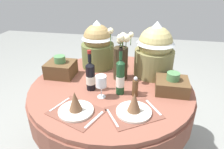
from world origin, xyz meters
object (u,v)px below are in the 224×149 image
(flower_vase, at_px, (121,58))
(wine_bottle_left, at_px, (90,76))
(place_setting_right, at_px, (134,107))
(dining_table, at_px, (111,99))
(pepper_mill, at_px, (135,87))
(woven_basket_side_left, at_px, (61,68))
(place_setting_left, at_px, (76,106))
(wine_glass_left, at_px, (101,82))
(gift_tub_back_right, at_px, (155,48))
(gift_tub_back_left, at_px, (98,43))
(woven_basket_side_right, at_px, (172,85))
(wine_bottle_centre, at_px, (120,77))

(flower_vase, bearing_deg, wine_bottle_left, -131.31)
(place_setting_right, bearing_deg, wine_bottle_left, 146.18)
(dining_table, distance_m, place_setting_right, 0.46)
(pepper_mill, height_order, woven_basket_side_left, woven_basket_side_left)
(place_setting_left, bearing_deg, woven_basket_side_left, 122.77)
(place_setting_left, relative_size, woven_basket_side_left, 1.68)
(wine_bottle_left, distance_m, wine_glass_left, 0.15)
(place_setting_left, height_order, gift_tub_back_right, gift_tub_back_right)
(gift_tub_back_left, distance_m, woven_basket_side_right, 0.81)
(gift_tub_back_left, bearing_deg, wine_bottle_centre, -57.71)
(gift_tub_back_right, distance_m, woven_basket_side_right, 0.38)
(woven_basket_side_left, bearing_deg, place_setting_right, -31.38)
(wine_bottle_left, height_order, gift_tub_back_left, gift_tub_back_left)
(gift_tub_back_left, bearing_deg, pepper_mill, -49.53)
(wine_glass_left, relative_size, gift_tub_back_left, 0.39)
(place_setting_right, relative_size, gift_tub_back_right, 0.87)
(place_setting_left, height_order, gift_tub_back_left, gift_tub_back_left)
(flower_vase, distance_m, woven_basket_side_left, 0.56)
(wine_glass_left, bearing_deg, pepper_mill, 14.57)
(wine_glass_left, bearing_deg, dining_table, 79.35)
(gift_tub_back_right, bearing_deg, pepper_mill, -107.77)
(flower_vase, relative_size, woven_basket_side_right, 1.86)
(dining_table, height_order, wine_bottle_centre, wine_bottle_centre)
(place_setting_right, xyz_separation_m, wine_glass_left, (-0.26, 0.15, 0.09))
(wine_bottle_left, distance_m, gift_tub_back_right, 0.63)
(wine_bottle_left, bearing_deg, wine_glass_left, -41.32)
(wine_glass_left, xyz_separation_m, gift_tub_back_left, (-0.17, 0.55, 0.11))
(gift_tub_back_left, bearing_deg, flower_vase, -39.78)
(flower_vase, bearing_deg, place_setting_left, -112.09)
(pepper_mill, distance_m, woven_basket_side_right, 0.30)
(wine_glass_left, distance_m, woven_basket_side_right, 0.56)
(pepper_mill, bearing_deg, place_setting_left, -143.06)
(wine_glass_left, height_order, pepper_mill, wine_glass_left)
(gift_tub_back_left, bearing_deg, woven_basket_side_right, -27.87)
(place_setting_left, relative_size, wine_bottle_centre, 1.08)
(dining_table, relative_size, flower_vase, 2.96)
(wine_bottle_left, bearing_deg, place_setting_left, -92.92)
(wine_bottle_left, height_order, wine_glass_left, wine_bottle_left)
(place_setting_left, distance_m, woven_basket_side_right, 0.77)
(dining_table, xyz_separation_m, woven_basket_side_right, (0.49, -0.01, 0.20))
(pepper_mill, bearing_deg, wine_bottle_left, 174.88)
(dining_table, xyz_separation_m, gift_tub_back_left, (-0.20, 0.35, 0.38))
(place_setting_right, xyz_separation_m, wine_bottle_centre, (-0.13, 0.23, 0.10))
(pepper_mill, bearing_deg, wine_bottle_centre, 172.51)
(flower_vase, relative_size, woven_basket_side_left, 1.91)
(place_setting_right, relative_size, woven_basket_side_right, 1.70)
(flower_vase, xyz_separation_m, pepper_mill, (0.15, -0.27, -0.12))
(place_setting_right, xyz_separation_m, gift_tub_back_left, (-0.43, 0.70, 0.20))
(wine_bottle_centre, bearing_deg, pepper_mill, -7.49)
(place_setting_right, height_order, wine_bottle_left, wine_bottle_left)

